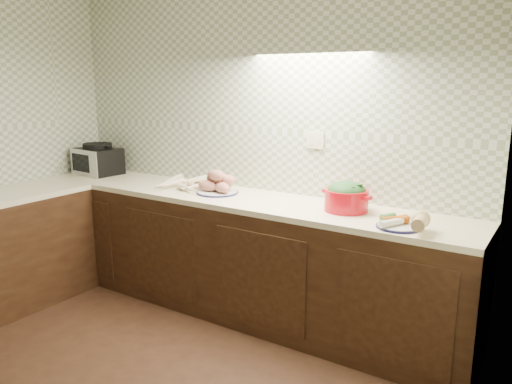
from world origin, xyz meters
The scene contains 8 objects.
room centered at (0.00, 0.00, 1.63)m, with size 3.60×3.60×2.60m.
counter centered at (-0.68, 0.68, 0.45)m, with size 3.60×3.60×0.90m.
toaster_oven centered at (-1.53, 1.55, 1.03)m, with size 0.42×0.34×0.28m.
parsnip_pile centered at (-0.50, 1.53, 0.93)m, with size 0.49×0.42×0.07m.
sweet_potato_plate centered at (-0.13, 1.51, 0.97)m, with size 0.32×0.32×0.18m.
onion_bowl centered at (-0.18, 1.62, 0.94)m, with size 0.14×0.14×0.11m.
dutch_oven centered at (0.90, 1.55, 1.00)m, with size 0.36×0.34×0.20m.
veg_plate centered at (1.36, 1.36, 0.94)m, with size 0.31×0.26×0.12m.
Camera 1 is at (2.13, -1.44, 1.74)m, focal length 35.00 mm.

